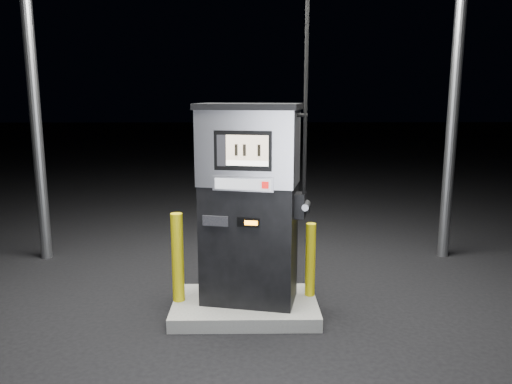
{
  "coord_description": "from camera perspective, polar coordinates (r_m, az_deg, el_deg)",
  "views": [
    {
      "loc": [
        0.04,
        -5.23,
        2.4
      ],
      "look_at": [
        0.12,
        0.0,
        1.38
      ],
      "focal_mm": 35.0,
      "sensor_mm": 36.0,
      "label": 1
    }
  ],
  "objects": [
    {
      "name": "fuel_dispenser",
      "position": [
        5.38,
        -0.74,
        -1.21
      ],
      "size": [
        1.25,
        0.85,
        4.5
      ],
      "rotation": [
        0.0,
        0.0,
        -0.21
      ],
      "color": "black",
      "rests_on": "pump_island"
    },
    {
      "name": "bollard_right",
      "position": [
        5.73,
        6.23,
        -7.7
      ],
      "size": [
        0.15,
        0.15,
        0.84
      ],
      "primitive_type": "cylinder",
      "rotation": [
        0.0,
        0.0,
        -0.42
      ],
      "color": "#CABA0B",
      "rests_on": "pump_island"
    },
    {
      "name": "bollard_left",
      "position": [
        5.59,
        -8.94,
        -7.41
      ],
      "size": [
        0.17,
        0.17,
        1.0
      ],
      "primitive_type": "cylinder",
      "rotation": [
        0.0,
        0.0,
        0.4
      ],
      "color": "#CABA0B",
      "rests_on": "pump_island"
    },
    {
      "name": "pump_island",
      "position": [
        5.73,
        -1.25,
        -12.97
      ],
      "size": [
        1.6,
        1.0,
        0.15
      ],
      "primitive_type": "cube",
      "color": "#5F605B",
      "rests_on": "ground"
    },
    {
      "name": "ground",
      "position": [
        5.76,
        -1.25,
        -13.65
      ],
      "size": [
        80.0,
        80.0,
        0.0
      ],
      "primitive_type": "plane",
      "color": "black",
      "rests_on": "ground"
    }
  ]
}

